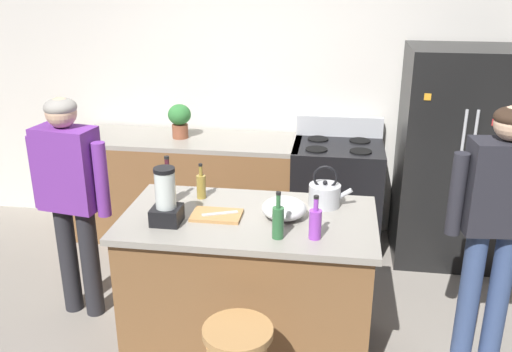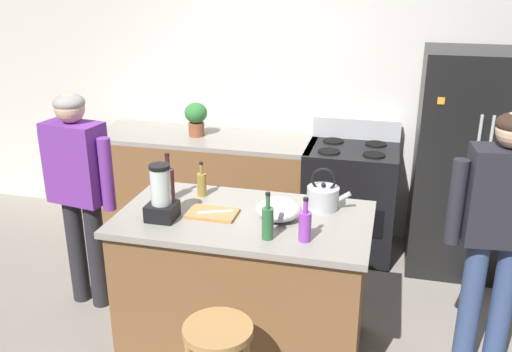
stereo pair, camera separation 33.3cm
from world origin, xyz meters
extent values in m
plane|color=gray|center=(0.00, 0.00, 0.00)|extent=(14.00, 14.00, 0.00)
cube|color=silver|center=(0.00, 1.95, 1.35)|extent=(8.00, 0.10, 2.70)
cube|color=brown|center=(0.00, 0.00, 0.45)|extent=(1.48, 0.80, 0.90)
cube|color=gray|center=(0.00, 0.00, 0.92)|extent=(1.54, 0.86, 0.04)
cube|color=brown|center=(-0.80, 1.55, 0.45)|extent=(2.00, 0.64, 0.90)
cube|color=gray|center=(-0.80, 1.55, 0.92)|extent=(2.00, 0.64, 0.04)
cube|color=black|center=(1.48, 1.50, 0.89)|extent=(0.90, 0.70, 1.79)
cylinder|color=#B7BABF|center=(1.44, 1.13, 0.98)|extent=(0.02, 0.02, 0.80)
cylinder|color=#B7BABF|center=(1.52, 1.13, 0.98)|extent=(0.02, 0.02, 0.80)
cube|color=#268CD8|center=(1.75, 1.15, 1.19)|extent=(0.05, 0.01, 0.05)
cube|color=red|center=(1.65, 1.15, 1.29)|extent=(0.05, 0.01, 0.05)
cube|color=yellow|center=(1.56, 1.15, 0.68)|extent=(0.05, 0.01, 0.05)
cube|color=red|center=(1.45, 1.15, 0.74)|extent=(0.05, 0.01, 0.05)
cube|color=orange|center=(1.15, 1.15, 1.46)|extent=(0.05, 0.01, 0.05)
cube|color=black|center=(0.52, 1.52, 0.47)|extent=(0.76, 0.64, 0.94)
cube|color=black|center=(0.52, 1.20, 0.42)|extent=(0.60, 0.01, 0.24)
cube|color=#B7BABF|center=(0.52, 1.81, 1.03)|extent=(0.76, 0.06, 0.18)
cylinder|color=black|center=(0.34, 1.37, 0.95)|extent=(0.18, 0.18, 0.01)
cylinder|color=black|center=(0.70, 1.37, 0.95)|extent=(0.18, 0.18, 0.01)
cylinder|color=black|center=(0.34, 1.67, 0.95)|extent=(0.18, 0.18, 0.01)
cylinder|color=black|center=(0.70, 1.67, 0.95)|extent=(0.18, 0.18, 0.01)
cylinder|color=#26262B|center=(-1.35, 0.25, 0.41)|extent=(0.15, 0.15, 0.82)
cylinder|color=#26262B|center=(-1.17, 0.22, 0.41)|extent=(0.15, 0.15, 0.82)
cube|color=#723399|center=(-1.26, 0.23, 1.10)|extent=(0.43, 0.28, 0.57)
cylinder|color=#723399|center=(-1.50, 0.27, 1.05)|extent=(0.10, 0.10, 0.51)
cylinder|color=#723399|center=(-1.01, 0.19, 1.05)|extent=(0.10, 0.10, 0.51)
sphere|color=#D8AD8C|center=(-1.26, 0.23, 1.48)|extent=(0.23, 0.23, 0.20)
ellipsoid|color=gray|center=(-1.26, 0.23, 1.52)|extent=(0.24, 0.24, 0.12)
cylinder|color=#384C7A|center=(1.55, 0.15, 0.44)|extent=(0.14, 0.14, 0.88)
cylinder|color=#384C7A|center=(1.37, 0.13, 0.44)|extent=(0.14, 0.14, 0.88)
cube|color=#26262D|center=(1.46, 0.14, 1.17)|extent=(0.42, 0.26, 0.56)
cylinder|color=#26262D|center=(1.21, 0.12, 1.12)|extent=(0.10, 0.10, 0.51)
sphere|color=#D8AD8C|center=(1.46, 0.14, 1.55)|extent=(0.22, 0.22, 0.20)
cylinder|color=#B7844C|center=(0.06, -0.73, 0.64)|extent=(0.36, 0.36, 0.04)
cylinder|color=brown|center=(-0.86, 1.55, 1.00)|extent=(0.14, 0.14, 0.12)
ellipsoid|color=#337A38|center=(-0.86, 1.55, 1.15)|extent=(0.20, 0.20, 0.18)
cube|color=black|center=(-0.46, -0.16, 0.99)|extent=(0.17, 0.17, 0.10)
cylinder|color=silver|center=(-0.46, -0.16, 1.15)|extent=(0.12, 0.12, 0.22)
cylinder|color=black|center=(-0.46, -0.16, 1.28)|extent=(0.12, 0.12, 0.02)
cylinder|color=purple|center=(0.41, -0.23, 1.03)|extent=(0.07, 0.07, 0.17)
cylinder|color=purple|center=(0.41, -0.23, 1.15)|extent=(0.03, 0.03, 0.07)
cylinder|color=black|center=(0.41, -0.23, 1.19)|extent=(0.03, 0.03, 0.02)
cylinder|color=#471923|center=(-0.54, 0.13, 1.05)|extent=(0.08, 0.08, 0.21)
cylinder|color=#471923|center=(-0.54, 0.13, 1.20)|extent=(0.03, 0.03, 0.09)
cylinder|color=black|center=(-0.54, 0.13, 1.25)|extent=(0.03, 0.03, 0.02)
cylinder|color=olive|center=(-0.35, 0.24, 1.02)|extent=(0.06, 0.06, 0.15)
cylinder|color=olive|center=(-0.35, 0.24, 1.13)|extent=(0.02, 0.02, 0.07)
cylinder|color=black|center=(-0.35, 0.24, 1.17)|extent=(0.03, 0.03, 0.02)
cylinder|color=#2D6638|center=(0.21, -0.26, 1.04)|extent=(0.07, 0.07, 0.18)
cylinder|color=#2D6638|center=(0.21, -0.26, 1.17)|extent=(0.03, 0.03, 0.08)
cylinder|color=black|center=(0.21, -0.26, 1.21)|extent=(0.03, 0.03, 0.02)
ellipsoid|color=white|center=(0.21, 0.01, 1.01)|extent=(0.27, 0.27, 0.12)
cylinder|color=#B7BABF|center=(0.45, 0.23, 1.01)|extent=(0.20, 0.20, 0.14)
sphere|color=black|center=(0.45, 0.23, 1.10)|extent=(0.03, 0.03, 0.03)
cylinder|color=#B7BABF|center=(0.58, 0.23, 1.04)|extent=(0.09, 0.03, 0.08)
torus|color=black|center=(0.45, 0.23, 1.13)|extent=(0.16, 0.02, 0.16)
cube|color=#B7844C|center=(-0.19, -0.03, 0.95)|extent=(0.30, 0.20, 0.02)
cube|color=#B7BABF|center=(-0.17, -0.03, 0.97)|extent=(0.21, 0.11, 0.01)
camera|label=1|loc=(0.50, -3.05, 2.37)|focal=39.35mm
camera|label=2|loc=(0.83, -2.99, 2.37)|focal=39.35mm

